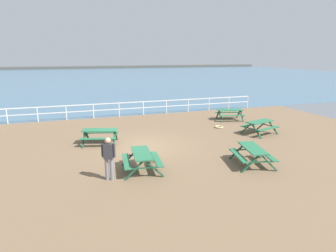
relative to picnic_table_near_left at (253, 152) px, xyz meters
The scene contains 11 objects.
ground_plane 5.59m from the picnic_table_near_left, 132.77° to the left, with size 30.00×24.00×0.20m, color brown.
sea_band 56.95m from the picnic_table_near_left, 93.79° to the left, with size 142.00×90.00×0.01m, color #476B84.
distant_shoreline 99.90m from the picnic_table_near_left, 92.16° to the left, with size 142.00×6.00×1.80m, color #4C4C47.
seaward_railing 12.41m from the picnic_table_near_left, 107.68° to the left, with size 23.07×0.07×1.08m.
picnic_table_near_left is the anchor object (origin of this frame).
picnic_table_near_right 5.34m from the picnic_table_near_left, 50.61° to the left, with size 2.16×1.96×0.80m.
picnic_table_mid_centre 7.82m from the picnic_table_near_left, 138.53° to the left, with size 2.14×1.94×0.80m.
picnic_table_far_left 4.72m from the picnic_table_near_left, 169.06° to the left, with size 1.72×1.96×0.80m.
picnic_table_far_right 8.81m from the picnic_table_near_left, 65.45° to the left, with size 2.11×1.89×0.80m.
visitor 6.02m from the picnic_table_near_left, behind, with size 0.50×0.33×1.66m.
rope_coil 6.47m from the picnic_table_near_left, 73.76° to the left, with size 0.55×0.55×0.11m, color tan.
Camera 1 is at (-3.35, -13.78, 4.56)m, focal length 30.39 mm.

